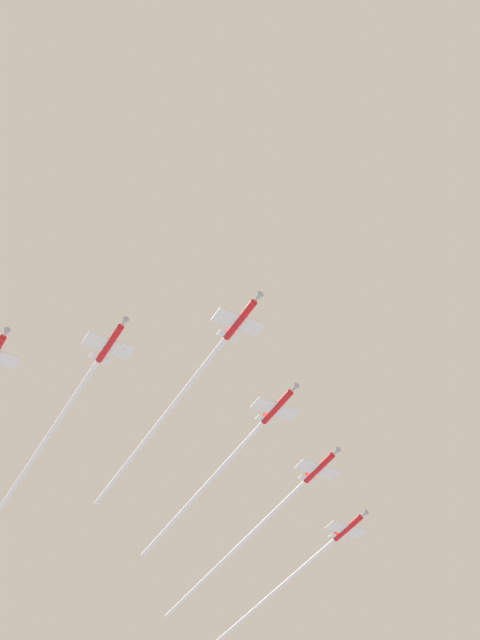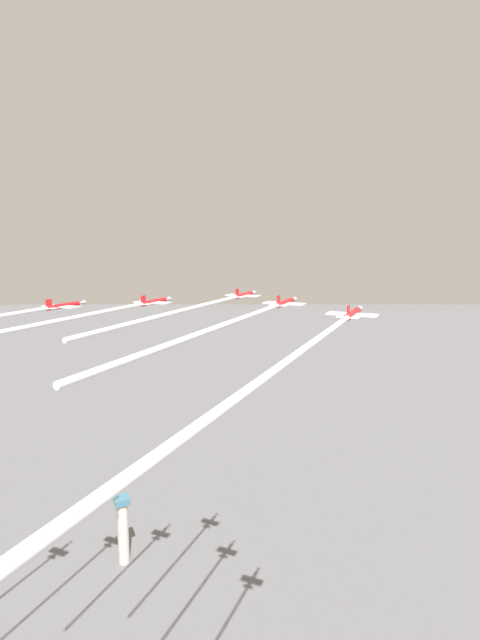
% 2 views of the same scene
% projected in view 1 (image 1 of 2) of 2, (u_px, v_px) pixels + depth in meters
% --- Properties ---
extents(jet_lead, '(47.03, 52.41, 2.53)m').
position_uv_depth(jet_lead, '(184.00, 391.00, 178.97)').
color(jet_lead, red).
extents(jet_port_inner, '(44.73, 49.84, 2.53)m').
position_uv_depth(jet_port_inner, '(227.00, 462.00, 193.63)').
color(jet_port_inner, red).
extents(jet_starboard_inner, '(48.22, 53.74, 2.53)m').
position_uv_depth(jet_starboard_inner, '(63.00, 413.00, 184.78)').
color(jet_starboard_inner, red).
extents(jet_port_outer, '(51.61, 57.53, 2.53)m').
position_uv_depth(jet_port_outer, '(259.00, 527.00, 209.91)').
color(jet_port_outer, red).
extents(jet_center_rear, '(55.32, 61.67, 2.53)m').
position_uv_depth(jet_center_rear, '(284.00, 583.00, 226.72)').
color(jet_center_rear, red).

